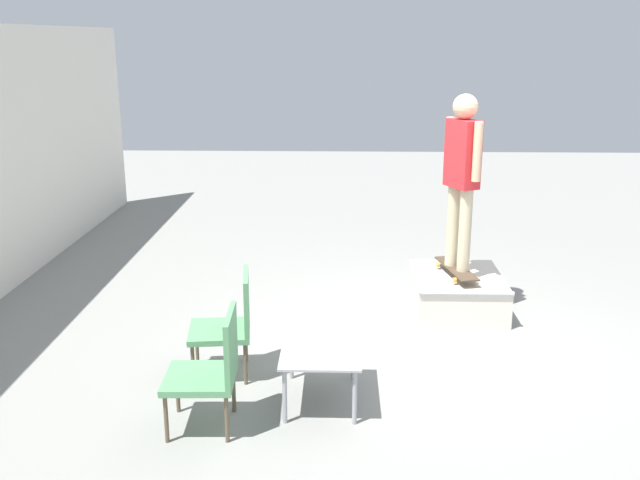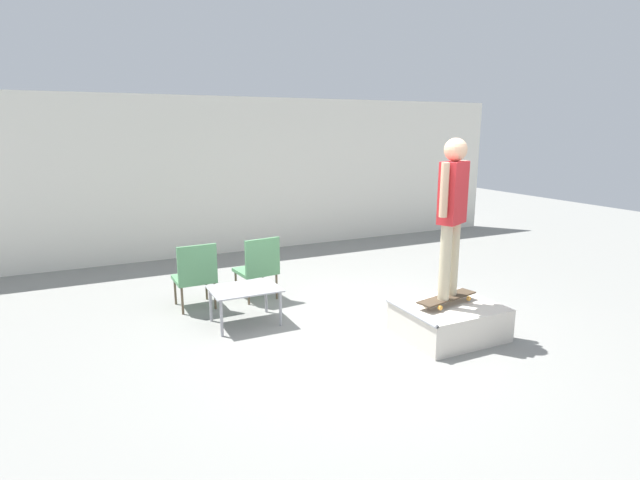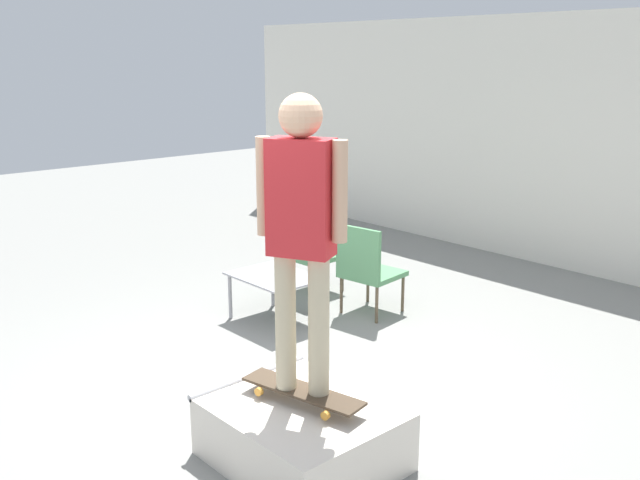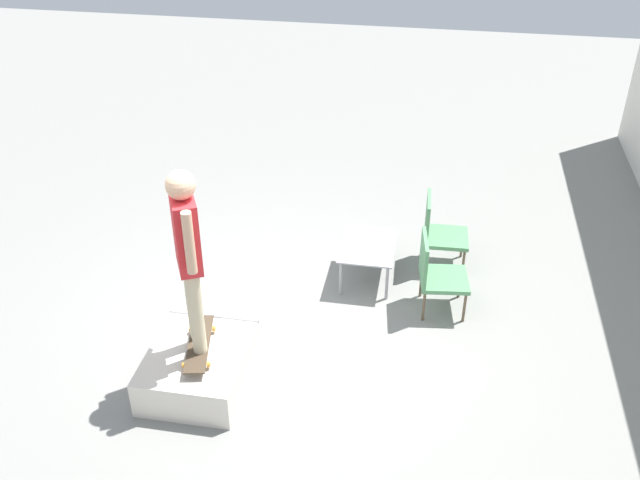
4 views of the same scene
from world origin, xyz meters
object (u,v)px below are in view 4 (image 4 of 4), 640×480
object	(u,v)px
coffee_table	(368,249)
person_skater	(188,247)
patio_chair_left	(439,230)
skateboard_on_ramp	(199,344)
skate_ramp_box	(198,367)
patio_chair_right	(436,272)

from	to	relation	value
coffee_table	person_skater	bearing A→B (deg)	-34.42
patio_chair_left	skateboard_on_ramp	bearing A→B (deg)	136.41
skate_ramp_box	skateboard_on_ramp	size ratio (longest dim) A/B	1.32
person_skater	coffee_table	xyz separation A→B (m)	(-2.03, 1.39, -1.16)
skateboard_on_ramp	patio_chair_right	world-z (taller)	patio_chair_right
person_skater	patio_chair_left	distance (m)	3.46
skateboard_on_ramp	coffee_table	distance (m)	2.46
skate_ramp_box	patio_chair_left	bearing A→B (deg)	138.40
skateboard_on_ramp	patio_chair_right	size ratio (longest dim) A/B	0.94
skate_ramp_box	patio_chair_right	world-z (taller)	patio_chair_right
skateboard_on_ramp	person_skater	bearing A→B (deg)	78.28
coffee_table	skateboard_on_ramp	bearing A→B (deg)	-34.42
patio_chair_left	patio_chair_right	world-z (taller)	same
skate_ramp_box	person_skater	distance (m)	1.38
skate_ramp_box	patio_chair_left	world-z (taller)	patio_chair_left
skate_ramp_box	person_skater	xyz separation A→B (m)	(-0.02, 0.03, 1.38)
skateboard_on_ramp	coffee_table	world-z (taller)	skateboard_on_ramp
skateboard_on_ramp	coffee_table	size ratio (longest dim) A/B	1.03
coffee_table	patio_chair_right	size ratio (longest dim) A/B	0.92
skate_ramp_box	skateboard_on_ramp	world-z (taller)	skateboard_on_ramp
coffee_table	patio_chair_right	distance (m)	0.92
coffee_table	patio_chair_left	distance (m)	0.91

